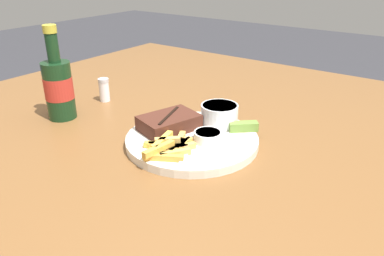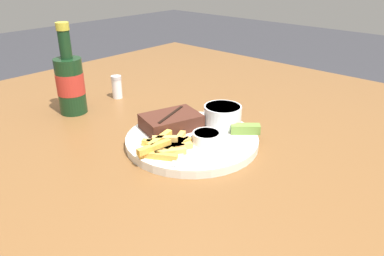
{
  "view_description": "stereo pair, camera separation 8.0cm",
  "coord_description": "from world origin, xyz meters",
  "px_view_note": "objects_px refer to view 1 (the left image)",
  "views": [
    {
      "loc": [
        -0.59,
        -0.42,
        1.15
      ],
      "look_at": [
        0.0,
        0.0,
        0.81
      ],
      "focal_mm": 35.0,
      "sensor_mm": 36.0,
      "label": 1
    },
    {
      "loc": [
        -0.54,
        -0.49,
        1.15
      ],
      "look_at": [
        0.0,
        0.0,
        0.81
      ],
      "focal_mm": 35.0,
      "sensor_mm": 36.0,
      "label": 2
    }
  ],
  "objects_px": {
    "dinner_plate": "(192,140)",
    "dipping_sauce_cup": "(209,135)",
    "salt_shaker": "(104,90)",
    "steak_portion": "(169,123)",
    "coleslaw_cup": "(219,113)",
    "beer_bottle": "(59,87)",
    "fork_utensil": "(186,152)",
    "pickle_spear": "(243,126)"
  },
  "relations": [
    {
      "from": "dinner_plate",
      "to": "dipping_sauce_cup",
      "type": "bearing_deg",
      "value": -83.72
    },
    {
      "from": "dinner_plate",
      "to": "salt_shaker",
      "type": "xyz_separation_m",
      "value": [
        0.07,
        0.36,
        0.02
      ]
    },
    {
      "from": "salt_shaker",
      "to": "dipping_sauce_cup",
      "type": "bearing_deg",
      "value": -99.87
    },
    {
      "from": "salt_shaker",
      "to": "steak_portion",
      "type": "bearing_deg",
      "value": -104.28
    },
    {
      "from": "coleslaw_cup",
      "to": "salt_shaker",
      "type": "bearing_deg",
      "value": 92.5
    },
    {
      "from": "coleslaw_cup",
      "to": "beer_bottle",
      "type": "relative_size",
      "value": 0.37
    },
    {
      "from": "steak_portion",
      "to": "fork_utensil",
      "type": "relative_size",
      "value": 1.16
    },
    {
      "from": "steak_portion",
      "to": "coleslaw_cup",
      "type": "relative_size",
      "value": 1.7
    },
    {
      "from": "coleslaw_cup",
      "to": "dipping_sauce_cup",
      "type": "height_order",
      "value": "coleslaw_cup"
    },
    {
      "from": "dipping_sauce_cup",
      "to": "pickle_spear",
      "type": "xyz_separation_m",
      "value": [
        0.09,
        -0.03,
        -0.0
      ]
    },
    {
      "from": "dinner_plate",
      "to": "steak_portion",
      "type": "height_order",
      "value": "steak_portion"
    },
    {
      "from": "pickle_spear",
      "to": "salt_shaker",
      "type": "distance_m",
      "value": 0.43
    },
    {
      "from": "coleslaw_cup",
      "to": "dipping_sauce_cup",
      "type": "relative_size",
      "value": 1.45
    },
    {
      "from": "steak_portion",
      "to": "fork_utensil",
      "type": "bearing_deg",
      "value": -124.26
    },
    {
      "from": "steak_portion",
      "to": "coleslaw_cup",
      "type": "height_order",
      "value": "coleslaw_cup"
    },
    {
      "from": "pickle_spear",
      "to": "steak_portion",
      "type": "bearing_deg",
      "value": 123.56
    },
    {
      "from": "dinner_plate",
      "to": "steak_portion",
      "type": "distance_m",
      "value": 0.07
    },
    {
      "from": "fork_utensil",
      "to": "beer_bottle",
      "type": "xyz_separation_m",
      "value": [
        -0.0,
        0.39,
        0.06
      ]
    },
    {
      "from": "steak_portion",
      "to": "pickle_spear",
      "type": "xyz_separation_m",
      "value": [
        0.09,
        -0.14,
        -0.01
      ]
    },
    {
      "from": "dinner_plate",
      "to": "pickle_spear",
      "type": "bearing_deg",
      "value": -39.63
    },
    {
      "from": "dinner_plate",
      "to": "dipping_sauce_cup",
      "type": "xyz_separation_m",
      "value": [
        0.0,
        -0.04,
        0.02
      ]
    },
    {
      "from": "salt_shaker",
      "to": "fork_utensil",
      "type": "bearing_deg",
      "value": -109.83
    },
    {
      "from": "fork_utensil",
      "to": "beer_bottle",
      "type": "bearing_deg",
      "value": 63.96
    },
    {
      "from": "coleslaw_cup",
      "to": "fork_utensil",
      "type": "bearing_deg",
      "value": -172.41
    },
    {
      "from": "pickle_spear",
      "to": "fork_utensil",
      "type": "xyz_separation_m",
      "value": [
        -0.16,
        0.04,
        -0.01
      ]
    },
    {
      "from": "steak_portion",
      "to": "dipping_sauce_cup",
      "type": "distance_m",
      "value": 0.1
    },
    {
      "from": "steak_portion",
      "to": "dipping_sauce_cup",
      "type": "bearing_deg",
      "value": -87.0
    },
    {
      "from": "dipping_sauce_cup",
      "to": "beer_bottle",
      "type": "xyz_separation_m",
      "value": [
        -0.08,
        0.39,
        0.05
      ]
    },
    {
      "from": "beer_bottle",
      "to": "dinner_plate",
      "type": "bearing_deg",
      "value": -78.57
    },
    {
      "from": "dipping_sauce_cup",
      "to": "fork_utensil",
      "type": "bearing_deg",
      "value": 174.35
    },
    {
      "from": "dinner_plate",
      "to": "pickle_spear",
      "type": "xyz_separation_m",
      "value": [
        0.09,
        -0.08,
        0.02
      ]
    },
    {
      "from": "dipping_sauce_cup",
      "to": "salt_shaker",
      "type": "height_order",
      "value": "salt_shaker"
    },
    {
      "from": "dinner_plate",
      "to": "salt_shaker",
      "type": "distance_m",
      "value": 0.36
    },
    {
      "from": "dipping_sauce_cup",
      "to": "dinner_plate",
      "type": "bearing_deg",
      "value": 96.28
    },
    {
      "from": "salt_shaker",
      "to": "dinner_plate",
      "type": "bearing_deg",
      "value": -101.67
    },
    {
      "from": "steak_portion",
      "to": "pickle_spear",
      "type": "height_order",
      "value": "steak_portion"
    },
    {
      "from": "coleslaw_cup",
      "to": "dipping_sauce_cup",
      "type": "bearing_deg",
      "value": -161.83
    },
    {
      "from": "fork_utensil",
      "to": "salt_shaker",
      "type": "xyz_separation_m",
      "value": [
        0.14,
        0.39,
        0.01
      ]
    },
    {
      "from": "beer_bottle",
      "to": "salt_shaker",
      "type": "distance_m",
      "value": 0.15
    },
    {
      "from": "pickle_spear",
      "to": "fork_utensil",
      "type": "relative_size",
      "value": 0.5
    },
    {
      "from": "dinner_plate",
      "to": "dipping_sauce_cup",
      "type": "relative_size",
      "value": 4.85
    },
    {
      "from": "coleslaw_cup",
      "to": "pickle_spear",
      "type": "distance_m",
      "value": 0.06
    }
  ]
}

